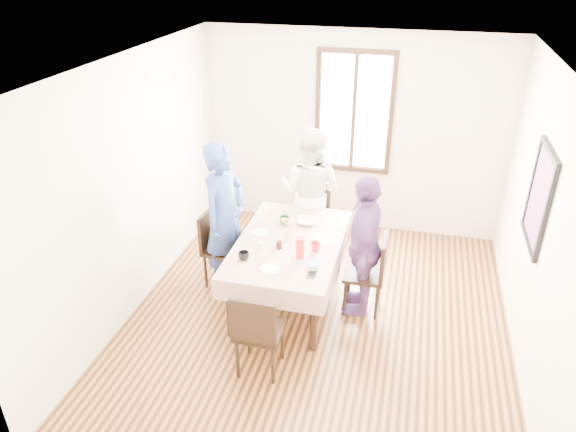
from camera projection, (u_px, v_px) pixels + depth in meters
The scene contains 30 objects.
ground at pixel (317, 319), 5.75m from camera, with size 4.50×4.50×0.00m, color black.
back_wall at pixel (353, 134), 7.05m from camera, with size 4.00×4.00×0.00m, color beige.
right_wall at pixel (542, 233), 4.69m from camera, with size 4.50×4.50×0.00m, color beige.
window_frame at pixel (354, 113), 6.90m from camera, with size 1.02×0.06×1.62m, color black.
window_pane at pixel (354, 112), 6.90m from camera, with size 0.90×0.02×1.50m, color white.
art_poster at pixel (540, 198), 4.86m from camera, with size 0.04×0.76×0.96m, color red.
dining_table at pixel (289, 272), 5.89m from camera, with size 0.98×1.63×0.75m, color black.
tablecloth at pixel (289, 242), 5.71m from camera, with size 1.10×1.75×0.01m, color #5B1208.
chair_left at pixel (224, 249), 6.16m from camera, with size 0.42×0.42×0.91m, color black.
chair_right at pixel (364, 273), 5.71m from camera, with size 0.42×0.42×0.91m, color black.
chair_far at pixel (310, 220), 6.81m from camera, with size 0.42×0.42×0.91m, color black.
chair_near at pixel (260, 330), 4.89m from camera, with size 0.42×0.42×0.91m, color black.
person_left at pixel (224, 218), 5.96m from camera, with size 0.64×0.42×1.75m, color navy.
person_far at pixel (310, 193), 6.61m from camera, with size 0.82×0.64×1.68m, color white.
person_right at pixel (364, 245), 5.56m from camera, with size 0.94×0.39×1.60m, color #613B77.
mug_black at pixel (244, 256), 5.37m from camera, with size 0.11×0.11×0.09m, color black.
mug_flag at pixel (315, 247), 5.52m from camera, with size 0.10×0.10×0.10m, color red.
mug_green at pixel (285, 220), 6.04m from camera, with size 0.12×0.12×0.09m, color #0C7226.
serving_bowl at pixel (307, 222), 6.05m from camera, with size 0.22×0.22×0.05m, color white.
juice_carton at pixel (300, 248), 5.37m from camera, with size 0.07×0.07×0.22m, color red.
butter_tub at pixel (313, 266), 5.23m from camera, with size 0.11×0.11×0.06m, color white.
jam_jar at pixel (279, 245), 5.56m from camera, with size 0.06×0.06×0.08m, color black.
drinking_glass at pixel (261, 245), 5.55m from camera, with size 0.06×0.06×0.09m, color silver.
smartphone at pixel (312, 274), 5.14m from camera, with size 0.07×0.15×0.01m, color black.
flower_vase at pixel (287, 234), 5.70m from camera, with size 0.07×0.07×0.15m, color silver.
plate_left at pixel (262, 233), 5.87m from camera, with size 0.20×0.20×0.01m, color white.
plate_right at pixel (322, 240), 5.72m from camera, with size 0.20×0.20×0.01m, color white.
plate_near at pixel (270, 269), 5.22m from camera, with size 0.20×0.20×0.01m, color white.
butter_lid at pixel (313, 263), 5.21m from camera, with size 0.12×0.12×0.01m, color blue.
flower_bunch at pixel (287, 224), 5.64m from camera, with size 0.09×0.09×0.10m, color yellow, non-canonical shape.
Camera 1 is at (0.81, -4.51, 3.65)m, focal length 33.04 mm.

